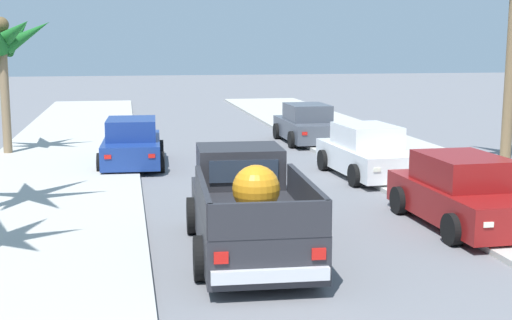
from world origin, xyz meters
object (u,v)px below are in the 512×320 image
car_left_mid (367,153)px  pickup_truck (248,209)px  car_right_near (132,144)px  car_left_near (463,193)px  car_right_mid (307,125)px

car_left_mid → pickup_truck: bearing=-125.4°
car_right_near → car_left_near: bearing=-52.0°
pickup_truck → car_left_near: (4.87, 0.93, -0.09)m
pickup_truck → car_right_mid: 14.68m
pickup_truck → car_right_near: 10.01m
car_right_mid → pickup_truck: bearing=-109.0°
car_left_mid → car_right_mid: size_ratio=1.02×
pickup_truck → car_right_near: pickup_truck is taller
pickup_truck → car_left_near: size_ratio=1.23×
car_left_near → car_left_mid: bearing=91.3°
car_right_near → car_left_mid: same height
pickup_truck → car_left_mid: size_ratio=1.22×
car_left_near → car_right_mid: bearing=90.4°
car_right_near → car_left_mid: (6.81, -3.11, 0.00)m
car_right_near → car_left_mid: 7.48m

